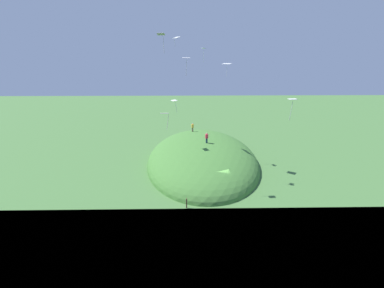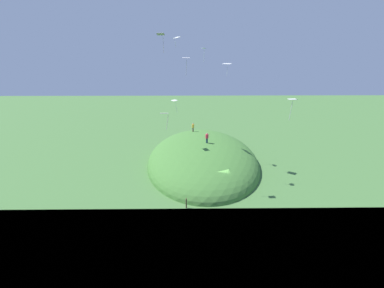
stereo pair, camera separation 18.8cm
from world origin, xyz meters
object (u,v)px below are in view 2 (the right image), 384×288
Objects in this scene: kite_6 at (186,59)px; kite_9 at (292,101)px; person_walking_path at (207,137)px; kite_1 at (227,64)px; kite_10 at (177,38)px; kite_3 at (161,36)px; mooring_post at (186,203)px; person_with_child at (193,126)px; kite_7 at (204,50)px; kite_2 at (165,114)px; kite_8 at (174,101)px.

kite_6 is 12.32m from kite_9.
kite_1 is (-1.40, -2.47, 10.73)m from person_walking_path.
kite_10 is (3.27, 6.91, 3.50)m from kite_1.
kite_3 is 1.47× the size of mooring_post.
kite_6 is at bearing 58.85° from kite_9.
person_walking_path is 14.51m from kite_6.
person_with_child is at bearing 22.08° from kite_9.
kite_7 reaches higher than kite_9.
person_walking_path is 15.41m from kite_2.
kite_3 is 13.83m from kite_9.
kite_10 is at bearing 7.82° from kite_6.
person_walking_path is 8.17m from person_with_child.
person_with_child is at bearing 25.69° from kite_1.
person_walking_path is at bearing 60.47° from kite_1.
kite_2 is (-11.64, 7.68, -4.38)m from kite_1.
kite_1 reaches higher than kite_8.
kite_2 is at bearing 162.57° from kite_7.
kite_7 is (1.84, 0.54, 12.63)m from person_walking_path.
person_walking_path is 0.92× the size of kite_8.
kite_3 is 14.34m from kite_10.
kite_1 is 8.84m from kite_6.
kite_8 is at bearing 174.75° from kite_10.
kite_9 is (-12.94, -4.55, -2.84)m from kite_1.
kite_7 is (14.88, -4.67, 6.29)m from kite_2.
kite_7 is (14.27, -4.83, -1.10)m from kite_3.
person_walking_path is at bearing -163.70° from kite_7.
kite_2 is 7.38m from kite_6.
kite_1 reaches higher than kite_2.
kite_7 reaches higher than kite_6.
kite_9 is at bearing -154.98° from kite_7.
kite_9 is (-1.30, -12.22, 1.54)m from kite_2.
kite_8 is at bearing 129.87° from kite_7.
kite_10 is (10.13, 1.39, 2.70)m from kite_6.
person_with_child is 0.90× the size of kite_3.
person_with_child is at bearing -115.51° from person_walking_path.
kite_1 is at bearing -113.40° from person_with_child.
kite_2 is 0.89× the size of kite_7.
mooring_post is at bearing 81.46° from kite_9.
kite_10 reaches higher than kite_1.
kite_1 is at bearing -25.98° from mooring_post.
kite_2 is 1.27× the size of kite_10.
kite_7 is 1.01× the size of kite_9.
kite_1 is 1.00× the size of kite_3.
kite_6 is 1.41× the size of kite_10.
kite_10 reaches higher than kite_6.
person_walking_path is 11.09m from kite_1.
person_walking_path is 0.82× the size of kite_6.
kite_3 is 15.10m from kite_7.
kite_1 is at bearing -87.65° from kite_8.
kite_1 is (-9.31, -4.48, 11.17)m from person_with_child.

